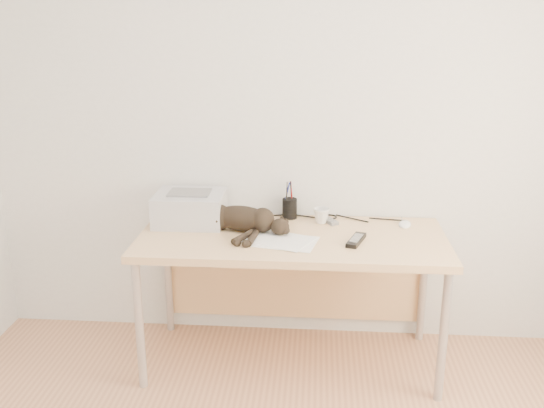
# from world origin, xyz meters

# --- Properties ---
(wall_back) EXTENTS (3.50, 0.00, 3.50)m
(wall_back) POSITION_xyz_m (0.00, 1.75, 1.30)
(wall_back) COLOR silver
(wall_back) RESTS_ON floor
(desk) EXTENTS (1.60, 0.70, 0.74)m
(desk) POSITION_xyz_m (0.00, 1.48, 0.61)
(desk) COLOR #E4B286
(desk) RESTS_ON floor
(printer) EXTENTS (0.38, 0.32, 0.18)m
(printer) POSITION_xyz_m (-0.57, 1.56, 0.83)
(printer) COLOR #B2B2B7
(printer) RESTS_ON desk
(papers) EXTENTS (0.41, 0.34, 0.01)m
(papers) POSITION_xyz_m (-0.05, 1.31, 0.74)
(papers) COLOR white
(papers) RESTS_ON desk
(cat) EXTENTS (0.61, 0.38, 0.14)m
(cat) POSITION_xyz_m (-0.29, 1.45, 0.80)
(cat) COLOR black
(cat) RESTS_ON desk
(mug) EXTENTS (0.13, 0.13, 0.08)m
(mug) POSITION_xyz_m (0.15, 1.61, 0.78)
(mug) COLOR silver
(mug) RESTS_ON desk
(pen_cup) EXTENTS (0.08, 0.08, 0.21)m
(pen_cup) POSITION_xyz_m (-0.03, 1.68, 0.80)
(pen_cup) COLOR black
(pen_cup) RESTS_ON desk
(remote_grey) EXTENTS (0.12, 0.17, 0.02)m
(remote_grey) POSITION_xyz_m (0.19, 1.64, 0.75)
(remote_grey) COLOR slate
(remote_grey) RESTS_ON desk
(remote_black) EXTENTS (0.11, 0.20, 0.02)m
(remote_black) POSITION_xyz_m (0.33, 1.32, 0.75)
(remote_black) COLOR black
(remote_black) RESTS_ON desk
(mouse) EXTENTS (0.09, 0.13, 0.04)m
(mouse) POSITION_xyz_m (0.61, 1.60, 0.76)
(mouse) COLOR white
(mouse) RESTS_ON desk
(cable_tangle) EXTENTS (1.36, 0.08, 0.01)m
(cable_tangle) POSITION_xyz_m (0.00, 1.70, 0.75)
(cable_tangle) COLOR black
(cable_tangle) RESTS_ON desk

